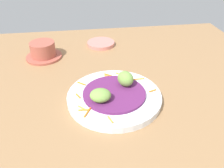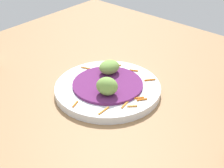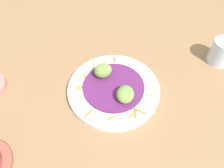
# 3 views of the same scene
# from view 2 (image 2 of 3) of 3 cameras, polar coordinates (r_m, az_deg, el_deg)

# --- Properties ---
(table_surface) EXTENTS (1.10, 1.10, 0.02)m
(table_surface) POSITION_cam_2_polar(r_m,az_deg,el_deg) (0.83, -1.69, -3.32)
(table_surface) COLOR #936D47
(table_surface) RESTS_ON ground
(main_plate) EXTENTS (0.26, 0.26, 0.02)m
(main_plate) POSITION_cam_2_polar(r_m,az_deg,el_deg) (0.85, -0.72, -0.81)
(main_plate) COLOR silver
(main_plate) RESTS_ON table_surface
(cabbage_bed) EXTENTS (0.17, 0.17, 0.01)m
(cabbage_bed) POSITION_cam_2_polar(r_m,az_deg,el_deg) (0.84, -0.73, -0.06)
(cabbage_bed) COLOR #60235B
(cabbage_bed) RESTS_ON main_plate
(carrot_garnish) EXTENTS (0.23, 0.23, 0.00)m
(carrot_garnish) POSITION_cam_2_polar(r_m,az_deg,el_deg) (0.84, 1.06, -0.07)
(carrot_garnish) COLOR orange
(carrot_garnish) RESTS_ON main_plate
(guac_scoop_left) EXTENTS (0.06, 0.05, 0.03)m
(guac_scoop_left) POSITION_cam_2_polar(r_m,az_deg,el_deg) (0.88, -0.46, 2.87)
(guac_scoop_left) COLOR #759E47
(guac_scoop_left) RESTS_ON cabbage_bed
(guac_scoop_center) EXTENTS (0.06, 0.06, 0.04)m
(guac_scoop_center) POSITION_cam_2_polar(r_m,az_deg,el_deg) (0.78, -1.06, -0.50)
(guac_scoop_center) COLOR #759E47
(guac_scoop_center) RESTS_ON cabbage_bed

